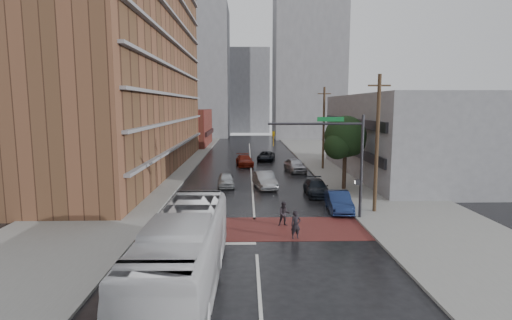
{
  "coord_description": "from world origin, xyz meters",
  "views": [
    {
      "loc": [
        -0.51,
        -24.17,
        7.82
      ],
      "look_at": [
        0.22,
        7.3,
        3.5
      ],
      "focal_mm": 28.0,
      "sensor_mm": 36.0,
      "label": 1
    }
  ],
  "objects_px": {
    "pedestrian_a": "(296,225)",
    "transit_bus": "(184,253)",
    "car_parked_mid": "(316,188)",
    "car_parked_far": "(295,165)",
    "car_travel_c": "(245,160)",
    "pedestrian_b": "(284,214)",
    "suv_travel": "(266,156)",
    "car_parked_near": "(339,202)",
    "car_travel_a": "(226,180)",
    "car_travel_b": "(265,180)"
  },
  "relations": [
    {
      "from": "car_travel_b",
      "to": "car_parked_far",
      "type": "height_order",
      "value": "car_parked_far"
    },
    {
      "from": "transit_bus",
      "to": "car_parked_mid",
      "type": "relative_size",
      "value": 2.56
    },
    {
      "from": "suv_travel",
      "to": "car_parked_near",
      "type": "bearing_deg",
      "value": -72.26
    },
    {
      "from": "car_parked_near",
      "to": "suv_travel",
      "type": "bearing_deg",
      "value": 101.29
    },
    {
      "from": "car_travel_c",
      "to": "car_parked_mid",
      "type": "height_order",
      "value": "car_travel_c"
    },
    {
      "from": "car_travel_a",
      "to": "car_parked_near",
      "type": "xyz_separation_m",
      "value": [
        8.84,
        -9.24,
        0.06
      ]
    },
    {
      "from": "car_travel_b",
      "to": "car_travel_c",
      "type": "bearing_deg",
      "value": 88.66
    },
    {
      "from": "pedestrian_b",
      "to": "car_parked_near",
      "type": "height_order",
      "value": "pedestrian_b"
    },
    {
      "from": "pedestrian_a",
      "to": "car_parked_near",
      "type": "bearing_deg",
      "value": 42.24
    },
    {
      "from": "pedestrian_b",
      "to": "car_parked_mid",
      "type": "relative_size",
      "value": 0.35
    },
    {
      "from": "car_travel_c",
      "to": "car_parked_near",
      "type": "xyz_separation_m",
      "value": [
        7.12,
        -22.74,
        0.03
      ]
    },
    {
      "from": "car_parked_far",
      "to": "suv_travel",
      "type": "bearing_deg",
      "value": 98.51
    },
    {
      "from": "transit_bus",
      "to": "car_parked_far",
      "type": "distance_m",
      "value": 31.54
    },
    {
      "from": "pedestrian_b",
      "to": "car_travel_a",
      "type": "xyz_separation_m",
      "value": [
        -4.45,
        12.76,
        -0.14
      ]
    },
    {
      "from": "transit_bus",
      "to": "car_travel_a",
      "type": "relative_size",
      "value": 3.03
    },
    {
      "from": "transit_bus",
      "to": "suv_travel",
      "type": "bearing_deg",
      "value": 83.12
    },
    {
      "from": "car_parked_mid",
      "to": "car_parked_far",
      "type": "bearing_deg",
      "value": 91.8
    },
    {
      "from": "pedestrian_a",
      "to": "car_travel_b",
      "type": "distance_m",
      "value": 14.62
    },
    {
      "from": "car_parked_mid",
      "to": "transit_bus",
      "type": "bearing_deg",
      "value": -115.89
    },
    {
      "from": "car_travel_c",
      "to": "car_parked_far",
      "type": "relative_size",
      "value": 1.02
    },
    {
      "from": "pedestrian_b",
      "to": "car_travel_c",
      "type": "xyz_separation_m",
      "value": [
        -2.73,
        26.25,
        -0.1
      ]
    },
    {
      "from": "pedestrian_a",
      "to": "suv_travel",
      "type": "bearing_deg",
      "value": 75.48
    },
    {
      "from": "pedestrian_a",
      "to": "car_travel_c",
      "type": "relative_size",
      "value": 0.34
    },
    {
      "from": "car_travel_c",
      "to": "car_parked_far",
      "type": "height_order",
      "value": "car_parked_far"
    },
    {
      "from": "car_travel_b",
      "to": "car_parked_far",
      "type": "distance_m",
      "value": 10.16
    },
    {
      "from": "car_travel_c",
      "to": "suv_travel",
      "type": "xyz_separation_m",
      "value": [
        3.03,
        4.66,
        -0.04
      ]
    },
    {
      "from": "transit_bus",
      "to": "car_parked_near",
      "type": "distance_m",
      "value": 15.77
    },
    {
      "from": "suv_travel",
      "to": "car_parked_far",
      "type": "xyz_separation_m",
      "value": [
        2.99,
        -9.57,
        0.14
      ]
    },
    {
      "from": "car_travel_c",
      "to": "car_parked_far",
      "type": "xyz_separation_m",
      "value": [
        6.02,
        -4.91,
        0.1
      ]
    },
    {
      "from": "car_travel_a",
      "to": "car_travel_b",
      "type": "distance_m",
      "value": 3.78
    },
    {
      "from": "car_parked_mid",
      "to": "car_parked_far",
      "type": "xyz_separation_m",
      "value": [
        -0.38,
        12.4,
        0.13
      ]
    },
    {
      "from": "car_travel_c",
      "to": "car_parked_mid",
      "type": "xyz_separation_m",
      "value": [
        6.39,
        -17.32,
        -0.03
      ]
    },
    {
      "from": "car_parked_mid",
      "to": "car_parked_far",
      "type": "height_order",
      "value": "car_parked_far"
    },
    {
      "from": "car_travel_a",
      "to": "car_parked_mid",
      "type": "height_order",
      "value": "car_parked_mid"
    },
    {
      "from": "suv_travel",
      "to": "car_parked_mid",
      "type": "xyz_separation_m",
      "value": [
        3.37,
        -21.97,
        0.01
      ]
    },
    {
      "from": "pedestrian_b",
      "to": "suv_travel",
      "type": "bearing_deg",
      "value": 83.26
    },
    {
      "from": "car_travel_b",
      "to": "car_parked_far",
      "type": "bearing_deg",
      "value": 57.36
    },
    {
      "from": "car_parked_mid",
      "to": "pedestrian_a",
      "type": "bearing_deg",
      "value": -105.61
    },
    {
      "from": "car_travel_c",
      "to": "suv_travel",
      "type": "bearing_deg",
      "value": 49.89
    },
    {
      "from": "pedestrian_a",
      "to": "car_travel_a",
      "type": "distance_m",
      "value": 16.08
    },
    {
      "from": "pedestrian_b",
      "to": "car_parked_mid",
      "type": "bearing_deg",
      "value": 61.52
    },
    {
      "from": "pedestrian_a",
      "to": "car_parked_near",
      "type": "relative_size",
      "value": 0.38
    },
    {
      "from": "car_travel_a",
      "to": "car_parked_mid",
      "type": "distance_m",
      "value": 8.97
    },
    {
      "from": "transit_bus",
      "to": "pedestrian_b",
      "type": "relative_size",
      "value": 7.39
    },
    {
      "from": "pedestrian_a",
      "to": "transit_bus",
      "type": "bearing_deg",
      "value": -145.18
    },
    {
      "from": "transit_bus",
      "to": "car_parked_mid",
      "type": "bearing_deg",
      "value": 64.86
    },
    {
      "from": "car_parked_far",
      "to": "pedestrian_b",
      "type": "bearing_deg",
      "value": -107.57
    },
    {
      "from": "car_parked_far",
      "to": "car_travel_c",
      "type": "bearing_deg",
      "value": 131.94
    },
    {
      "from": "pedestrian_b",
      "to": "car_parked_mid",
      "type": "distance_m",
      "value": 9.66
    },
    {
      "from": "car_travel_b",
      "to": "suv_travel",
      "type": "xyz_separation_m",
      "value": [
        1.04,
        18.9,
        -0.11
      ]
    }
  ]
}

